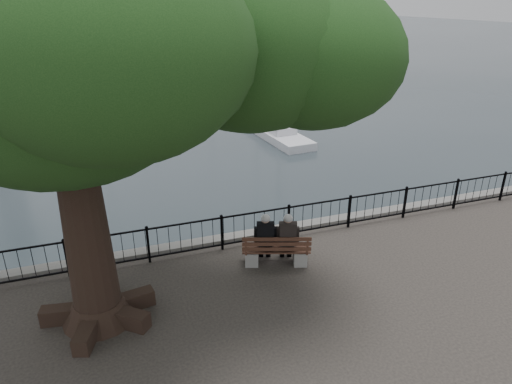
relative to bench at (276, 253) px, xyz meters
name	(u,v)px	position (x,y,z in m)	size (l,w,h in m)	color
harbor	(250,250)	(-0.12, 1.72, -0.82)	(260.00, 260.00, 1.20)	#5E5C58
railing	(256,226)	(-0.12, 1.22, 0.23)	(22.06, 0.06, 1.00)	black
bench	(276,253)	(0.00, 0.00, 0.00)	(1.84, 1.08, 0.93)	slate
person_left	(265,240)	(-0.23, 0.19, 0.35)	(0.59, 0.81, 1.48)	black
person_right	(287,240)	(0.30, 0.00, 0.35)	(0.59, 0.81, 1.48)	black
tree	(105,39)	(-3.63, -0.62, 5.48)	(10.80, 7.54, 8.82)	black
lion_monument	(138,47)	(1.88, 48.66, 0.77)	(5.66, 5.66, 8.43)	#5E5C58
sailboat_b	(103,126)	(-3.66, 18.73, -0.95)	(3.21, 6.24, 13.46)	silver
sailboat_c	(277,132)	(5.75, 14.06, -0.98)	(2.18, 6.25, 12.54)	silver
sailboat_d	(283,107)	(8.66, 20.22, -1.02)	(2.43, 5.71, 10.08)	silver
sailboat_f	(135,81)	(-0.07, 34.94, -0.98)	(2.97, 5.37, 11.43)	silver
sailboat_g	(209,78)	(6.89, 34.54, -1.02)	(1.96, 6.25, 11.11)	silver
sailboat_h	(52,73)	(-7.64, 42.66, -0.99)	(1.72, 5.10, 10.95)	silver
sailboat_i	(255,111)	(6.37, 19.65, -0.99)	(4.08, 6.36, 12.12)	silver
sailboat_j	(150,77)	(1.56, 37.09, -1.01)	(2.33, 5.34, 10.28)	silver
far_shore	(247,18)	(25.42, 78.18, 2.67)	(30.00, 8.60, 9.18)	#292622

